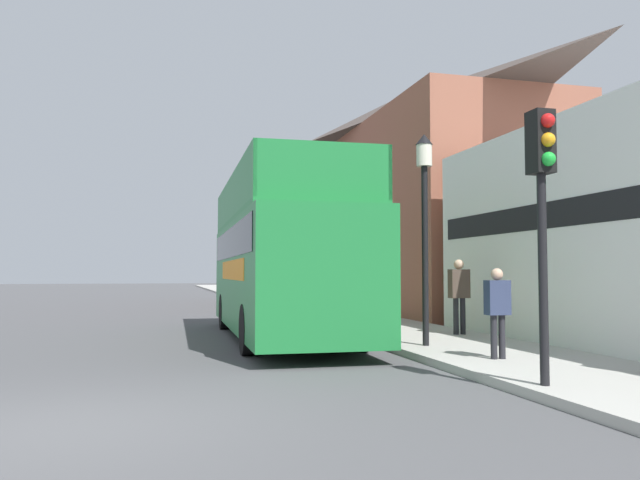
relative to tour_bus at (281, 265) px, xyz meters
The scene contains 10 objects.
ground_plane 13.52m from the tour_bus, 107.02° to the left, with size 144.00×144.00×0.00m, color #4C4C4F.
sidewalk 10.47m from the tour_bus, 71.84° to the left, with size 3.17×108.00×0.14m.
brick_terrace_rear 15.08m from the tour_bus, 58.06° to the left, with size 6.00×21.71×9.86m.
tour_bus is the anchor object (origin of this frame).
parked_car_ahead_of_bus 7.34m from the tour_bus, 86.23° to the left, with size 1.92×4.00×1.39m.
pedestrian_second 6.18m from the tour_bus, 63.77° to the right, with size 0.41×0.22×1.55m.
pedestrian_third 4.37m from the tour_bus, 19.54° to the right, with size 0.47×0.26×1.80m.
traffic_signal 8.24m from the tour_bus, 76.08° to the right, with size 0.28×0.42×3.64m.
lamp_post_nearest 4.31m from the tour_bus, 55.32° to the right, with size 0.35×0.35×4.33m.
lamp_post_second 5.59m from the tour_bus, 68.02° to the left, with size 0.35×0.35×4.95m.
Camera 1 is at (0.96, -6.95, 1.61)m, focal length 35.00 mm.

